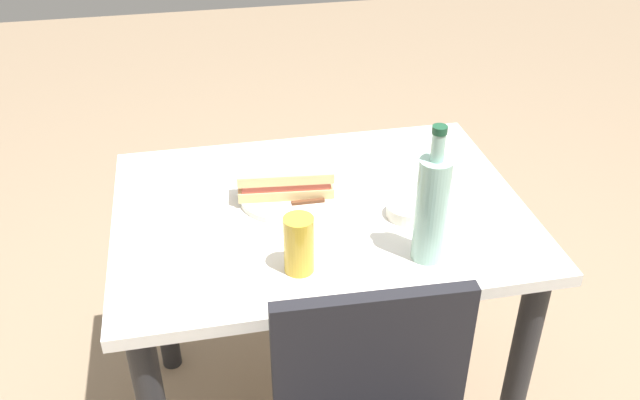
{
  "coord_description": "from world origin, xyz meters",
  "views": [
    {
      "loc": [
        0.27,
        1.34,
        1.65
      ],
      "look_at": [
        0.0,
        0.0,
        0.76
      ],
      "focal_mm": 38.45,
      "sensor_mm": 36.0,
      "label": 1
    }
  ],
  "objects_px": {
    "water_bottle": "(432,207)",
    "olive_bowl": "(408,210)",
    "dining_table": "(320,253)",
    "plate_near": "(286,196)",
    "knife_near": "(292,203)",
    "baguette_sandwich_near": "(286,182)",
    "beer_glass": "(299,244)"
  },
  "relations": [
    {
      "from": "baguette_sandwich_near",
      "to": "knife_near",
      "type": "xyz_separation_m",
      "value": [
        -0.01,
        0.05,
        -0.03
      ]
    },
    {
      "from": "baguette_sandwich_near",
      "to": "beer_glass",
      "type": "relative_size",
      "value": 1.82
    },
    {
      "from": "plate_near",
      "to": "knife_near",
      "type": "height_order",
      "value": "knife_near"
    },
    {
      "from": "water_bottle",
      "to": "olive_bowl",
      "type": "distance_m",
      "value": 0.19
    },
    {
      "from": "dining_table",
      "to": "olive_bowl",
      "type": "distance_m",
      "value": 0.26
    },
    {
      "from": "water_bottle",
      "to": "olive_bowl",
      "type": "xyz_separation_m",
      "value": [
        -0.01,
        -0.16,
        -0.11
      ]
    },
    {
      "from": "olive_bowl",
      "to": "plate_near",
      "type": "bearing_deg",
      "value": -25.67
    },
    {
      "from": "water_bottle",
      "to": "knife_near",
      "type": "bearing_deg",
      "value": -42.88
    },
    {
      "from": "olive_bowl",
      "to": "knife_near",
      "type": "bearing_deg",
      "value": -16.6
    },
    {
      "from": "plate_near",
      "to": "olive_bowl",
      "type": "bearing_deg",
      "value": 154.33
    },
    {
      "from": "plate_near",
      "to": "beer_glass",
      "type": "relative_size",
      "value": 1.75
    },
    {
      "from": "dining_table",
      "to": "plate_near",
      "type": "bearing_deg",
      "value": -35.04
    },
    {
      "from": "plate_near",
      "to": "water_bottle",
      "type": "bearing_deg",
      "value": 132.24
    },
    {
      "from": "dining_table",
      "to": "baguette_sandwich_near",
      "type": "xyz_separation_m",
      "value": [
        0.07,
        -0.05,
        0.19
      ]
    },
    {
      "from": "water_bottle",
      "to": "beer_glass",
      "type": "height_order",
      "value": "water_bottle"
    },
    {
      "from": "beer_glass",
      "to": "olive_bowl",
      "type": "xyz_separation_m",
      "value": [
        -0.28,
        -0.15,
        -0.05
      ]
    },
    {
      "from": "beer_glass",
      "to": "olive_bowl",
      "type": "height_order",
      "value": "beer_glass"
    },
    {
      "from": "plate_near",
      "to": "beer_glass",
      "type": "distance_m",
      "value": 0.28
    },
    {
      "from": "water_bottle",
      "to": "olive_bowl",
      "type": "bearing_deg",
      "value": -92.62
    },
    {
      "from": "baguette_sandwich_near",
      "to": "beer_glass",
      "type": "height_order",
      "value": "beer_glass"
    },
    {
      "from": "baguette_sandwich_near",
      "to": "plate_near",
      "type": "bearing_deg",
      "value": 0.0
    },
    {
      "from": "baguette_sandwich_near",
      "to": "beer_glass",
      "type": "xyz_separation_m",
      "value": [
        0.02,
        0.28,
        0.02
      ]
    },
    {
      "from": "knife_near",
      "to": "plate_near",
      "type": "bearing_deg",
      "value": -82.99
    },
    {
      "from": "baguette_sandwich_near",
      "to": "olive_bowl",
      "type": "bearing_deg",
      "value": 154.33
    },
    {
      "from": "water_bottle",
      "to": "olive_bowl",
      "type": "relative_size",
      "value": 3.11
    },
    {
      "from": "baguette_sandwich_near",
      "to": "knife_near",
      "type": "height_order",
      "value": "baguette_sandwich_near"
    },
    {
      "from": "dining_table",
      "to": "plate_near",
      "type": "relative_size",
      "value": 4.31
    },
    {
      "from": "water_bottle",
      "to": "baguette_sandwich_near",
      "type": "bearing_deg",
      "value": -47.76
    },
    {
      "from": "knife_near",
      "to": "water_bottle",
      "type": "bearing_deg",
      "value": 137.12
    },
    {
      "from": "plate_near",
      "to": "beer_glass",
      "type": "xyz_separation_m",
      "value": [
        0.02,
        0.28,
        0.06
      ]
    },
    {
      "from": "baguette_sandwich_near",
      "to": "knife_near",
      "type": "bearing_deg",
      "value": 97.01
    },
    {
      "from": "baguette_sandwich_near",
      "to": "dining_table",
      "type": "bearing_deg",
      "value": 144.96
    }
  ]
}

